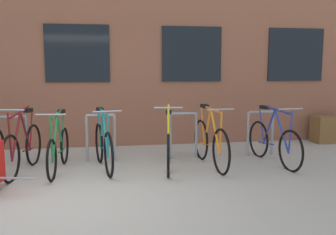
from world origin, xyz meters
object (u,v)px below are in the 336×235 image
(bicycle_blue, at_px, (273,142))
(bicycle_orange, at_px, (210,143))
(bicycle_green, at_px, (59,149))
(bicycle_yellow, at_px, (169,145))
(planter_box, at_px, (329,129))
(bicycle_teal, at_px, (103,146))
(bicycle_maroon, at_px, (23,148))

(bicycle_blue, xyz_separation_m, bicycle_orange, (-1.14, 0.01, 0.02))
(bicycle_green, bearing_deg, bicycle_yellow, -2.42)
(bicycle_blue, xyz_separation_m, bicycle_yellow, (-1.86, 0.02, -0.00))
(bicycle_yellow, height_order, planter_box, bicycle_yellow)
(bicycle_teal, bearing_deg, bicycle_blue, -2.16)
(bicycle_blue, relative_size, bicycle_teal, 1.05)
(bicycle_orange, xyz_separation_m, bicycle_teal, (-1.80, 0.10, -0.01))
(bicycle_maroon, bearing_deg, bicycle_teal, 0.60)
(bicycle_yellow, bearing_deg, bicycle_maroon, 178.00)
(bicycle_blue, distance_m, bicycle_orange, 1.14)
(bicycle_yellow, relative_size, bicycle_green, 1.00)
(bicycle_yellow, relative_size, bicycle_orange, 0.97)
(bicycle_yellow, bearing_deg, bicycle_orange, -0.70)
(bicycle_blue, height_order, planter_box, bicycle_blue)
(bicycle_orange, bearing_deg, bicycle_maroon, 178.30)
(bicycle_teal, xyz_separation_m, planter_box, (5.00, 1.44, -0.09))
(planter_box, bearing_deg, bicycle_teal, -163.89)
(bicycle_yellow, relative_size, bicycle_teal, 1.03)
(bicycle_orange, distance_m, bicycle_maroon, 3.07)
(bicycle_yellow, bearing_deg, bicycle_teal, 174.94)
(bicycle_yellow, bearing_deg, planter_box, 21.42)
(bicycle_orange, bearing_deg, bicycle_green, 178.07)
(bicycle_yellow, relative_size, planter_box, 2.45)
(bicycle_maroon, bearing_deg, bicycle_yellow, -2.00)
(bicycle_blue, bearing_deg, bicycle_orange, 179.66)
(bicycle_blue, distance_m, bicycle_green, 3.66)
(bicycle_blue, xyz_separation_m, bicycle_teal, (-2.94, 0.11, 0.01))
(bicycle_orange, relative_size, bicycle_maroon, 1.03)
(bicycle_maroon, xyz_separation_m, bicycle_teal, (1.27, 0.01, -0.00))
(bicycle_green, distance_m, bicycle_orange, 2.52)
(bicycle_maroon, distance_m, planter_box, 6.44)
(bicycle_orange, height_order, planter_box, bicycle_orange)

